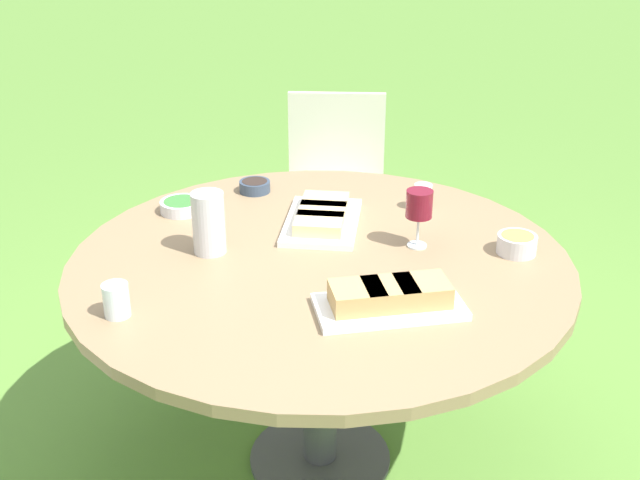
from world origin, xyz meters
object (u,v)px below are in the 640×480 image
dining_table (320,283)px  wine_glass (419,206)px  water_pitcher (209,223)px  chair_near_left (335,178)px

dining_table → wine_glass: 0.38m
water_pitcher → wine_glass: 0.63m
dining_table → chair_near_left: (0.79, -1.01, -0.15)m
dining_table → water_pitcher: (0.28, 0.18, 0.18)m
dining_table → water_pitcher: 0.38m
chair_near_left → wine_glass: bearing=141.6°
dining_table → chair_near_left: chair_near_left is taller
dining_table → chair_near_left: 1.29m
chair_near_left → dining_table: bearing=127.8°
chair_near_left → water_pitcher: water_pitcher is taller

